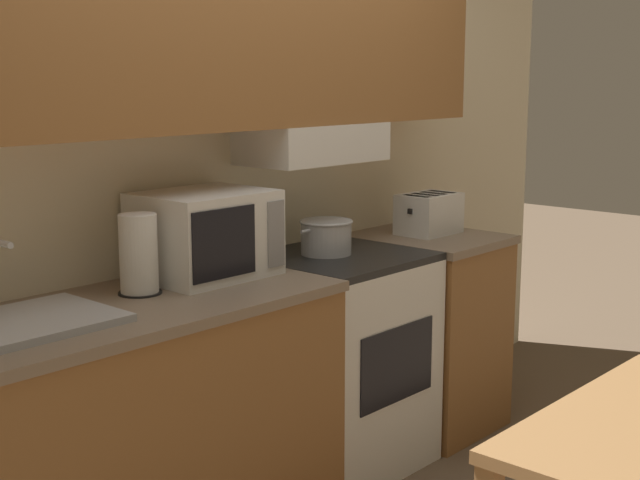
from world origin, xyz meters
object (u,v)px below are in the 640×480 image
stove_range (339,360)px  microwave (205,234)px  cooking_pot (326,236)px  sink_basin (21,322)px  paper_towel_roll (139,254)px  toaster (429,213)px

stove_range → microwave: bearing=170.9°
stove_range → microwave: 0.89m
stove_range → cooking_pot: 0.54m
stove_range → sink_basin: (-1.45, -0.01, 0.48)m
cooking_pot → paper_towel_roll: 0.93m
stove_range → microwave: (-0.64, 0.10, 0.62)m
cooking_pot → paper_towel_roll: bearing=178.6°
cooking_pot → toaster: toaster is taller
microwave → paper_towel_roll: bearing=-174.1°
cooking_pot → sink_basin: 1.42m
stove_range → cooking_pot: size_ratio=3.07×
cooking_pot → stove_range: bearing=-56.6°
stove_range → microwave: microwave is taller
cooking_pot → sink_basin: (-1.42, -0.05, -0.06)m
paper_towel_roll → cooking_pot: bearing=-1.4°
stove_range → paper_towel_roll: (-0.96, 0.07, 0.60)m
microwave → sink_basin: 0.83m
microwave → sink_basin: size_ratio=0.85×
toaster → paper_towel_roll: (-1.61, 0.06, 0.04)m
sink_basin → paper_towel_roll: 0.51m
cooking_pot → paper_towel_roll: (-0.93, 0.02, 0.06)m
stove_range → sink_basin: 1.53m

